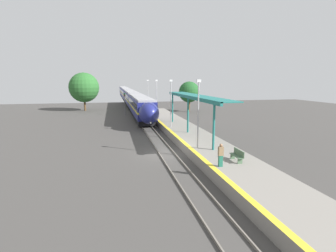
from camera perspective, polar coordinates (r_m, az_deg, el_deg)
name	(u,v)px	position (r m, az deg, el deg)	size (l,w,h in m)	color
ground_plane	(167,154)	(24.90, -0.33, -6.07)	(120.00, 120.00, 0.00)	#423F3D
rail_left	(159,153)	(24.75, -1.97, -5.99)	(0.08, 90.00, 0.15)	slate
rail_right	(174,153)	(25.03, 1.30, -5.81)	(0.08, 90.00, 0.15)	slate
train	(129,96)	(78.32, -8.50, 6.53)	(2.90, 89.48, 4.07)	black
platform_right	(205,147)	(25.83, 8.16, -4.59)	(4.40, 64.00, 0.87)	gray
platform_bench	(237,155)	(20.41, 14.88, -6.14)	(0.44, 1.60, 0.89)	#4C6B4C
person_waiting	(221,155)	(18.82, 11.40, -6.16)	(0.36, 0.22, 1.66)	#1E604C
railway_signal	(125,102)	(51.63, -9.38, 5.21)	(0.28, 0.28, 4.44)	#59595E
lamppost_near	(198,110)	(23.07, 6.59, 3.47)	(0.36, 0.20, 6.07)	#9E9EA3
lamppost_mid	(171,101)	(33.62, 0.62, 5.56)	(0.36, 0.20, 6.07)	#9E9EA3
lamppost_far	(157,96)	(44.38, -2.50, 6.62)	(0.36, 0.20, 6.07)	#9E9EA3
lamppost_farthest	(148,93)	(55.22, -4.41, 7.26)	(0.36, 0.20, 6.07)	#9E9EA3
station_canopy	(193,98)	(30.31, 5.46, 6.17)	(2.02, 18.87, 4.31)	#1E6B66
background_tree_left	(84,87)	(62.26, -17.83, 7.98)	(6.63, 6.63, 8.55)	brown
background_tree_right	(189,92)	(57.56, 4.63, 7.38)	(4.53, 4.53, 6.59)	brown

